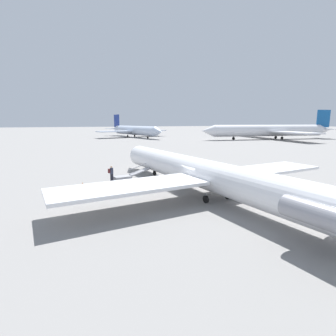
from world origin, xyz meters
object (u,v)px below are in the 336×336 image
at_px(boarding_stairs, 126,177).
at_px(passenger, 111,173).
at_px(airplane_main, 204,174).
at_px(airplane_far_center, 271,130).
at_px(airplane_far_left, 134,130).

bearing_deg(boarding_stairs, passenger, -179.57).
relative_size(airplane_main, airplane_far_center, 0.63).
distance_m(airplane_main, airplane_far_center, 80.09).
height_order(airplane_main, boarding_stairs, airplane_main).
height_order(airplane_far_left, passenger, airplane_far_left).
height_order(airplane_main, airplane_far_left, airplane_far_left).
distance_m(airplane_far_left, passenger, 80.05).
bearing_deg(passenger, airplane_far_left, 66.59).
distance_m(boarding_stairs, passenger, 1.75).
height_order(airplane_far_left, boarding_stairs, airplane_far_left).
relative_size(boarding_stairs, passenger, 2.36).
bearing_deg(airplane_main, airplane_far_left, -17.75).
distance_m(airplane_far_center, boarding_stairs, 78.50).
height_order(airplane_far_center, passenger, airplane_far_center).
xyz_separation_m(airplane_far_left, boarding_stairs, (-76.85, 19.89, -2.42)).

